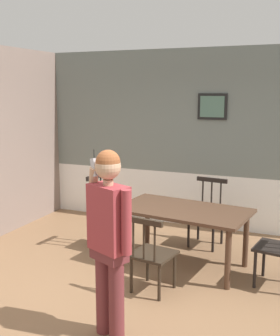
{
  "coord_description": "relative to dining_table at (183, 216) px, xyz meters",
  "views": [
    {
      "loc": [
        1.8,
        -3.86,
        2.23
      ],
      "look_at": [
        0.26,
        -0.16,
        1.49
      ],
      "focal_mm": 44.93,
      "sensor_mm": 36.0,
      "label": 1
    }
  ],
  "objects": [
    {
      "name": "ground_plane",
      "position": [
        -0.34,
        -1.1,
        -0.67
      ],
      "size": [
        6.17,
        6.17,
        0.0
      ],
      "primitive_type": "plane",
      "color": "#846042"
    },
    {
      "name": "chair_near_window",
      "position": [
        1.2,
        -0.16,
        -0.18
      ],
      "size": [
        0.52,
        0.52,
        0.99
      ],
      "rotation": [
        0.0,
        0.0,
        1.41
      ],
      "color": "black",
      "rests_on": "ground_plane"
    },
    {
      "name": "person_figure",
      "position": [
        -0.14,
        -1.8,
        0.33
      ],
      "size": [
        0.5,
        0.34,
        1.74
      ],
      "rotation": [
        0.0,
        0.0,
        2.73
      ],
      "color": "brown",
      "rests_on": "ground_plane"
    },
    {
      "name": "chair_by_doorway",
      "position": [
        0.11,
        0.84,
        -0.19
      ],
      "size": [
        0.52,
        0.52,
        0.97
      ],
      "rotation": [
        0.0,
        0.0,
        3.01
      ],
      "color": "black",
      "rests_on": "ground_plane"
    },
    {
      "name": "chair_opposite_corner",
      "position": [
        -0.11,
        -0.84,
        -0.22
      ],
      "size": [
        0.51,
        0.51,
        0.9
      ],
      "rotation": [
        0.0,
        0.0,
        -0.16
      ],
      "color": "#2D2319",
      "rests_on": "ground_plane"
    },
    {
      "name": "dining_table",
      "position": [
        0.0,
        0.0,
        0.0
      ],
      "size": [
        1.74,
        1.12,
        0.76
      ],
      "rotation": [
        0.0,
        0.0,
        -0.13
      ],
      "color": "#4C3323",
      "rests_on": "ground_plane"
    },
    {
      "name": "chair_at_table_head",
      "position": [
        -1.2,
        0.15,
        -0.17
      ],
      "size": [
        0.46,
        0.46,
        1.07
      ],
      "rotation": [
        0.0,
        0.0,
        4.6
      ],
      "color": "black",
      "rests_on": "ground_plane"
    },
    {
      "name": "room_back_partition",
      "position": [
        -0.34,
        1.71,
        0.73
      ],
      "size": [
        5.3,
        0.17,
        2.9
      ],
      "color": "slate",
      "rests_on": "ground_plane"
    }
  ]
}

